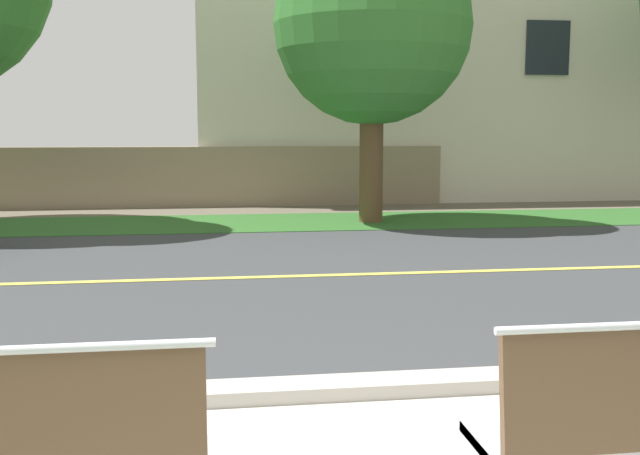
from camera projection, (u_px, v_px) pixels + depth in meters
name	position (u px, v px, depth m)	size (l,w,h in m)	color
ground_plane	(255.00, 257.00, 10.58)	(140.00, 140.00, 0.00)	#665B4C
curb_edge	(301.00, 390.00, 5.03)	(44.00, 0.30, 0.11)	#ADA89E
street_asphalt	(262.00, 277.00, 9.11)	(52.00, 8.00, 0.01)	#383A3D
road_centre_line	(262.00, 277.00, 9.10)	(48.00, 0.14, 0.01)	#E0CC4C
far_verge_grass	(244.00, 223.00, 14.40)	(48.00, 2.80, 0.02)	#2D6026
shade_tree_left	(380.00, 10.00, 13.95)	(3.75, 3.75, 6.19)	brown
garden_wall	(167.00, 177.00, 17.26)	(13.00, 0.36, 1.40)	gray
house_across_street	(409.00, 59.00, 20.92)	(12.59, 6.91, 7.45)	beige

